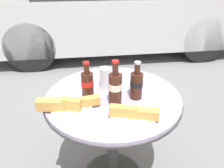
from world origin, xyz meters
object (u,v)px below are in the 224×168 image
(cola_bottle_left, at_px, (115,87))
(cola_bottle_center, at_px, (136,84))
(cola_bottle_right, at_px, (87,83))
(lunch_plate_near, at_px, (69,106))
(parked_car, at_px, (111,10))
(bistro_table, at_px, (113,117))
(lunch_plate_far, at_px, (133,115))
(drinking_glass, at_px, (105,79))

(cola_bottle_left, bearing_deg, cola_bottle_center, 18.08)
(cola_bottle_left, relative_size, cola_bottle_right, 1.16)
(lunch_plate_near, relative_size, parked_car, 0.08)
(cola_bottle_left, bearing_deg, lunch_plate_near, -171.59)
(cola_bottle_right, bearing_deg, parked_car, 79.68)
(bistro_table, height_order, cola_bottle_right, cola_bottle_right)
(cola_bottle_left, relative_size, lunch_plate_near, 0.76)
(lunch_plate_near, xyz_separation_m, lunch_plate_far, (0.31, -0.11, -0.00))
(lunch_plate_near, distance_m, lunch_plate_far, 0.33)
(lunch_plate_near, bearing_deg, drinking_glass, 45.14)
(cola_bottle_left, bearing_deg, drinking_glass, 100.87)
(bistro_table, relative_size, lunch_plate_far, 3.31)
(cola_bottle_center, height_order, lunch_plate_far, cola_bottle_center)
(cola_bottle_center, bearing_deg, cola_bottle_left, -161.92)
(cola_bottle_right, relative_size, lunch_plate_far, 0.89)
(drinking_glass, xyz_separation_m, lunch_plate_far, (0.10, -0.32, -0.04))
(cola_bottle_right, distance_m, cola_bottle_center, 0.27)
(lunch_plate_near, height_order, lunch_plate_far, lunch_plate_near)
(bistro_table, height_order, lunch_plate_near, lunch_plate_near)
(drinking_glass, relative_size, lunch_plate_near, 0.40)
(lunch_plate_far, bearing_deg, cola_bottle_left, 113.36)
(cola_bottle_left, height_order, drinking_glass, cola_bottle_left)
(bistro_table, bearing_deg, parked_car, 82.58)
(drinking_glass, height_order, parked_car, parked_car)
(bistro_table, distance_m, parked_car, 2.73)
(lunch_plate_near, bearing_deg, cola_bottle_right, 50.48)
(cola_bottle_right, xyz_separation_m, cola_bottle_center, (0.26, -0.05, 0.00))
(lunch_plate_near, bearing_deg, cola_bottle_left, 8.41)
(cola_bottle_left, height_order, lunch_plate_near, cola_bottle_left)
(cola_bottle_left, height_order, parked_car, parked_car)
(cola_bottle_right, bearing_deg, lunch_plate_near, -129.52)
(cola_bottle_left, xyz_separation_m, lunch_plate_far, (0.06, -0.15, -0.07))
(drinking_glass, bearing_deg, cola_bottle_left, -79.13)
(cola_bottle_right, height_order, cola_bottle_center, cola_bottle_center)
(drinking_glass, distance_m, parked_car, 2.65)
(lunch_plate_far, xyz_separation_m, parked_car, (0.29, 2.94, -0.04))
(drinking_glass, xyz_separation_m, parked_car, (0.39, 2.62, -0.07))
(drinking_glass, relative_size, lunch_plate_far, 0.55)
(cola_bottle_right, distance_m, drinking_glass, 0.14)
(bistro_table, distance_m, cola_bottle_center, 0.27)
(drinking_glass, distance_m, lunch_plate_near, 0.30)
(cola_bottle_left, height_order, lunch_plate_far, cola_bottle_left)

